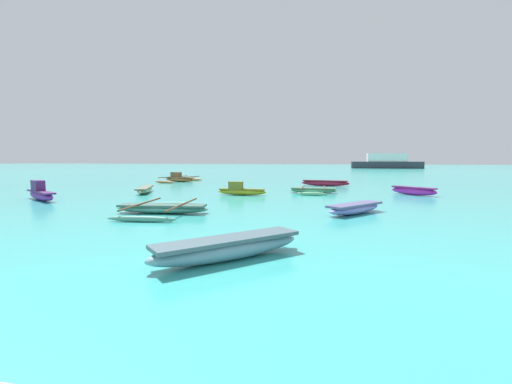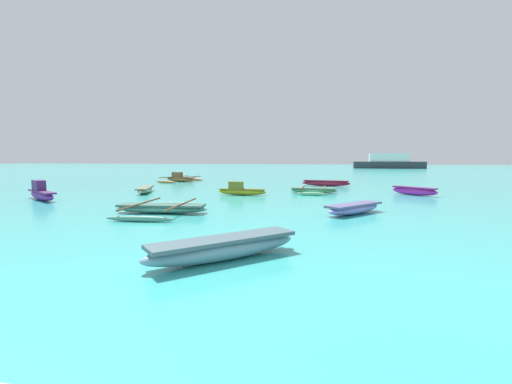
{
  "view_description": "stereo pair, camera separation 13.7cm",
  "coord_description": "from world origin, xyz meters",
  "px_view_note": "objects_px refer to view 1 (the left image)",
  "views": [
    {
      "loc": [
        2.87,
        -1.33,
        2.07
      ],
      "look_at": [
        -0.7,
        16.78,
        0.25
      ],
      "focal_mm": 24.0,
      "sensor_mm": 36.0,
      "label": 1
    },
    {
      "loc": [
        3.01,
        -1.3,
        2.07
      ],
      "look_at": [
        -0.7,
        16.78,
        0.25
      ],
      "focal_mm": 24.0,
      "sensor_mm": 36.0,
      "label": 2
    }
  ],
  "objects_px": {
    "moored_boat_6": "(241,190)",
    "moored_boat_9": "(145,189)",
    "moored_boat_4": "(414,191)",
    "moored_boat_5": "(179,179)",
    "moored_boat_2": "(313,190)",
    "moored_boat_7": "(40,193)",
    "moored_boat_3": "(229,247)",
    "distant_ferry": "(386,162)",
    "moored_boat_0": "(355,208)",
    "moored_boat_1": "(325,183)",
    "moored_boat_8": "(162,208)"
  },
  "relations": [
    {
      "from": "moored_boat_4",
      "to": "moored_boat_9",
      "type": "xyz_separation_m",
      "value": [
        -15.59,
        -1.75,
        -0.06
      ]
    },
    {
      "from": "moored_boat_0",
      "to": "moored_boat_3",
      "type": "bearing_deg",
      "value": -165.54
    },
    {
      "from": "moored_boat_1",
      "to": "moored_boat_5",
      "type": "height_order",
      "value": "moored_boat_5"
    },
    {
      "from": "moored_boat_1",
      "to": "distant_ferry",
      "type": "relative_size",
      "value": 0.26
    },
    {
      "from": "moored_boat_0",
      "to": "moored_boat_6",
      "type": "relative_size",
      "value": 0.95
    },
    {
      "from": "moored_boat_9",
      "to": "moored_boat_4",
      "type": "bearing_deg",
      "value": 76.37
    },
    {
      "from": "moored_boat_7",
      "to": "moored_boat_8",
      "type": "distance_m",
      "value": 8.26
    },
    {
      "from": "moored_boat_4",
      "to": "moored_boat_5",
      "type": "xyz_separation_m",
      "value": [
        -17.57,
        7.76,
        0.02
      ]
    },
    {
      "from": "moored_boat_1",
      "to": "moored_boat_6",
      "type": "distance_m",
      "value": 8.77
    },
    {
      "from": "moored_boat_2",
      "to": "distant_ferry",
      "type": "xyz_separation_m",
      "value": [
        13.36,
        54.45,
        1.08
      ]
    },
    {
      "from": "moored_boat_0",
      "to": "moored_boat_4",
      "type": "bearing_deg",
      "value": 12.22
    },
    {
      "from": "moored_boat_5",
      "to": "moored_boat_7",
      "type": "distance_m",
      "value": 13.91
    },
    {
      "from": "moored_boat_2",
      "to": "moored_boat_6",
      "type": "xyz_separation_m",
      "value": [
        -3.98,
        -1.97,
        0.1
      ]
    },
    {
      "from": "moored_boat_8",
      "to": "moored_boat_6",
      "type": "bearing_deg",
      "value": 72.93
    },
    {
      "from": "moored_boat_7",
      "to": "moored_boat_5",
      "type": "bearing_deg",
      "value": 117.17
    },
    {
      "from": "moored_boat_1",
      "to": "distant_ferry",
      "type": "height_order",
      "value": "distant_ferry"
    },
    {
      "from": "moored_boat_7",
      "to": "moored_boat_8",
      "type": "height_order",
      "value": "moored_boat_7"
    },
    {
      "from": "moored_boat_6",
      "to": "moored_boat_7",
      "type": "distance_m",
      "value": 10.13
    },
    {
      "from": "moored_boat_5",
      "to": "distant_ferry",
      "type": "height_order",
      "value": "distant_ferry"
    },
    {
      "from": "moored_boat_2",
      "to": "moored_boat_8",
      "type": "xyz_separation_m",
      "value": [
        -5.38,
        -8.76,
        0.01
      ]
    },
    {
      "from": "moored_boat_4",
      "to": "moored_boat_6",
      "type": "distance_m",
      "value": 9.78
    },
    {
      "from": "moored_boat_6",
      "to": "moored_boat_8",
      "type": "height_order",
      "value": "moored_boat_6"
    },
    {
      "from": "moored_boat_8",
      "to": "distant_ferry",
      "type": "height_order",
      "value": "distant_ferry"
    },
    {
      "from": "distant_ferry",
      "to": "moored_boat_6",
      "type": "bearing_deg",
      "value": -107.09
    },
    {
      "from": "moored_boat_2",
      "to": "moored_boat_7",
      "type": "bearing_deg",
      "value": -154.12
    },
    {
      "from": "moored_boat_2",
      "to": "moored_boat_3",
      "type": "relative_size",
      "value": 1.04
    },
    {
      "from": "moored_boat_1",
      "to": "moored_boat_9",
      "type": "xyz_separation_m",
      "value": [
        -10.7,
        -7.24,
        -0.04
      ]
    },
    {
      "from": "moored_boat_0",
      "to": "moored_boat_9",
      "type": "height_order",
      "value": "moored_boat_0"
    },
    {
      "from": "moored_boat_2",
      "to": "moored_boat_8",
      "type": "bearing_deg",
      "value": -120.64
    },
    {
      "from": "moored_boat_9",
      "to": "distant_ferry",
      "type": "bearing_deg",
      "value": 137.44
    },
    {
      "from": "moored_boat_5",
      "to": "moored_boat_0",
      "type": "bearing_deg",
      "value": -31.43
    },
    {
      "from": "distant_ferry",
      "to": "moored_boat_2",
      "type": "bearing_deg",
      "value": -103.79
    },
    {
      "from": "moored_boat_2",
      "to": "moored_boat_8",
      "type": "distance_m",
      "value": 10.28
    },
    {
      "from": "moored_boat_1",
      "to": "moored_boat_6",
      "type": "height_order",
      "value": "moored_boat_6"
    },
    {
      "from": "moored_boat_0",
      "to": "moored_boat_4",
      "type": "xyz_separation_m",
      "value": [
        3.84,
        7.43,
        0.04
      ]
    },
    {
      "from": "moored_boat_4",
      "to": "moored_boat_5",
      "type": "bearing_deg",
      "value": -161.6
    },
    {
      "from": "moored_boat_2",
      "to": "moored_boat_8",
      "type": "height_order",
      "value": "moored_boat_8"
    },
    {
      "from": "moored_boat_7",
      "to": "moored_boat_3",
      "type": "bearing_deg",
      "value": -1.12
    },
    {
      "from": "moored_boat_2",
      "to": "moored_boat_6",
      "type": "distance_m",
      "value": 4.44
    },
    {
      "from": "moored_boat_0",
      "to": "moored_boat_3",
      "type": "relative_size",
      "value": 0.91
    },
    {
      "from": "moored_boat_3",
      "to": "moored_boat_7",
      "type": "height_order",
      "value": "moored_boat_7"
    },
    {
      "from": "moored_boat_2",
      "to": "moored_boat_3",
      "type": "height_order",
      "value": "moored_boat_3"
    },
    {
      "from": "moored_boat_4",
      "to": "moored_boat_9",
      "type": "height_order",
      "value": "moored_boat_4"
    },
    {
      "from": "moored_boat_4",
      "to": "moored_boat_6",
      "type": "relative_size",
      "value": 0.81
    },
    {
      "from": "moored_boat_2",
      "to": "moored_boat_6",
      "type": "height_order",
      "value": "moored_boat_6"
    },
    {
      "from": "moored_boat_1",
      "to": "moored_boat_3",
      "type": "distance_m",
      "value": 19.56
    },
    {
      "from": "moored_boat_4",
      "to": "moored_boat_7",
      "type": "height_order",
      "value": "moored_boat_7"
    },
    {
      "from": "moored_boat_0",
      "to": "distant_ferry",
      "type": "relative_size",
      "value": 0.19
    },
    {
      "from": "moored_boat_6",
      "to": "moored_boat_9",
      "type": "height_order",
      "value": "moored_boat_6"
    },
    {
      "from": "moored_boat_1",
      "to": "moored_boat_5",
      "type": "bearing_deg",
      "value": 178.68
    }
  ]
}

